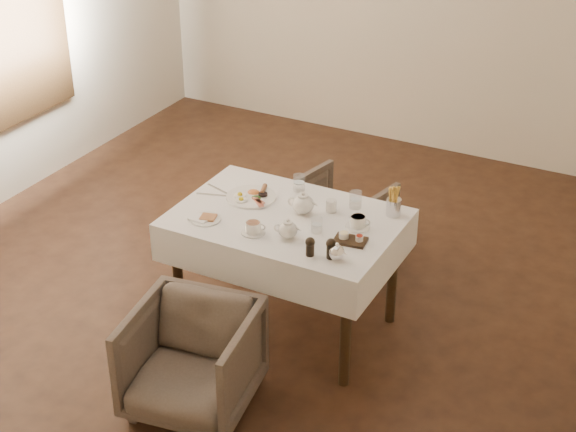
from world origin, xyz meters
The scene contains 20 objects.
table centered at (0.43, -0.42, 0.64)m, with size 1.28×0.88×0.75m.
armchair_near centered at (0.33, -1.29, 0.29)m, with size 0.63×0.65×0.59m, color #4E4339.
armchair_far centered at (0.36, 0.47, 0.28)m, with size 0.60×0.62×0.56m, color #4E4339.
breakfast_plate centered at (0.14, -0.30, 0.77)m, with size 0.30×0.30×0.04m.
side_plate centered at (0.04, -0.67, 0.76)m, with size 0.17×0.17×0.02m.
teapot_centre centered at (0.50, -0.34, 0.82)m, with size 0.17×0.13×0.14m, color white, non-canonical shape.
teapot_front centered at (0.55, -0.62, 0.81)m, with size 0.15×0.11×0.12m, color white, non-canonical shape.
creamer centered at (0.63, -0.24, 0.79)m, with size 0.06×0.06×0.07m, color white.
teacup_near centered at (0.36, -0.67, 0.79)m, with size 0.13×0.13×0.07m.
teacup_far centered at (0.84, -0.34, 0.79)m, with size 0.14×0.14×0.07m.
glass_left centered at (0.35, -0.09, 0.81)m, with size 0.07×0.07×0.10m, color silver.
glass_mid centered at (0.66, -0.49, 0.80)m, with size 0.06×0.06×0.09m, color silver.
glass_right centered at (0.74, -0.13, 0.81)m, with size 0.07×0.07×0.10m, color silver.
condiment_board centered at (0.87, -0.50, 0.77)m, with size 0.19×0.14×0.04m.
pepper_mill_left centered at (0.74, -0.73, 0.81)m, with size 0.05×0.05×0.11m, color black, non-canonical shape.
pepper_mill_right centered at (0.85, -0.70, 0.81)m, with size 0.06×0.06×0.12m, color black, non-canonical shape.
silver_pot centered at (0.89, -0.71, 0.81)m, with size 0.10×0.08×0.11m, color white, non-canonical shape.
fries_cup centered at (0.97, -0.11, 0.83)m, with size 0.09×0.09×0.18m.
cutlery_fork centered at (-0.10, -0.30, 0.76)m, with size 0.01×0.18×0.00m, color silver.
cutlery_knife centered at (-0.08, -0.38, 0.76)m, with size 0.02×0.21×0.00m, color silver.
Camera 1 is at (2.50, -4.31, 3.19)m, focal length 55.00 mm.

